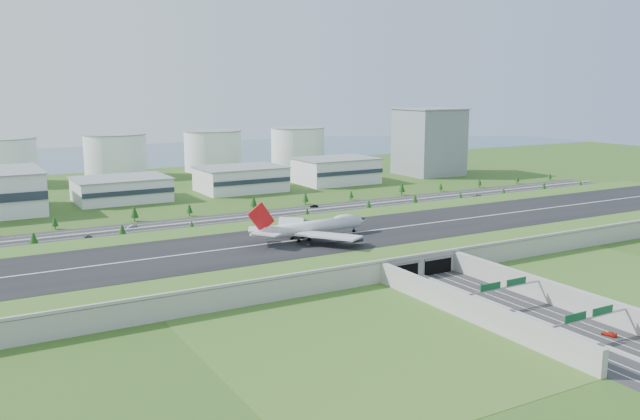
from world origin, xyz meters
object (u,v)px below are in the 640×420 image
boeing_747 (311,227)px  car_6 (477,195)px  car_4 (88,236)px  office_tower (429,142)px  car_1 (534,327)px  fuel_tank_a (3,162)px  car_3 (609,334)px  car_7 (132,226)px  car_0 (445,298)px  car_5 (314,206)px  car_2 (486,286)px

boeing_747 → car_6: size_ratio=10.10×
boeing_747 → car_4: 119.06m
office_tower → car_1: 373.73m
fuel_tank_a → car_3: size_ratio=10.71×
car_1 → car_7: (-69.75, 216.14, 0.05)m
car_0 → car_5: 189.90m
fuel_tank_a → car_2: size_ratio=9.09×
boeing_747 → car_4: bearing=127.7°
fuel_tank_a → car_2: fuel_tank_a is taller
office_tower → boeing_747: bearing=-138.7°
car_0 → car_4: car_4 is taller
car_0 → car_6: bearing=54.1°
office_tower → car_1: size_ratio=11.59×
car_2 → fuel_tank_a: bearing=-47.2°
car_2 → car_3: size_ratio=1.18×
car_3 → car_6: bearing=-136.8°
car_4 → car_6: 258.09m
car_2 → car_7: size_ratio=0.96×
boeing_747 → car_5: 122.64m
car_1 → car_6: bearing=50.4°
office_tower → fuel_tank_a: 340.18m
car_4 → car_6: car_6 is taller
car_4 → car_7: car_7 is taller
boeing_747 → car_5: boeing_747 is taller
office_tower → car_6: 119.34m
car_0 → fuel_tank_a: bearing=115.1°
car_5 → car_6: (118.24, -18.07, 0.01)m
office_tower → car_3: office_tower is taller
fuel_tank_a → car_0: fuel_tank_a is taller
car_4 → car_7: 28.93m
office_tower → fuel_tank_a: size_ratio=1.10×
car_7 → car_0: bearing=1.7°
car_1 → car_2: bearing=65.4°
office_tower → car_0: (-211.08, -273.18, -26.69)m
boeing_747 → car_2: (33.78, -74.39, -12.62)m
car_0 → car_1: size_ratio=0.85×
boeing_747 → car_0: 79.41m
car_2 → car_3: (-1.98, -55.57, -0.09)m
car_5 → car_7: 114.42m
car_3 → car_4: 244.55m
car_2 → car_6: size_ratio=0.89×
car_3 → car_7: 246.78m
boeing_747 → car_1: 116.43m
car_1 → car_5: 225.01m
office_tower → car_0: bearing=-127.7°
car_0 → car_3: 56.21m
car_0 → car_3: bearing=-59.4°
office_tower → car_7: bearing=-161.2°
car_0 → car_1: car_1 is taller
boeing_747 → car_3: bearing=-80.6°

